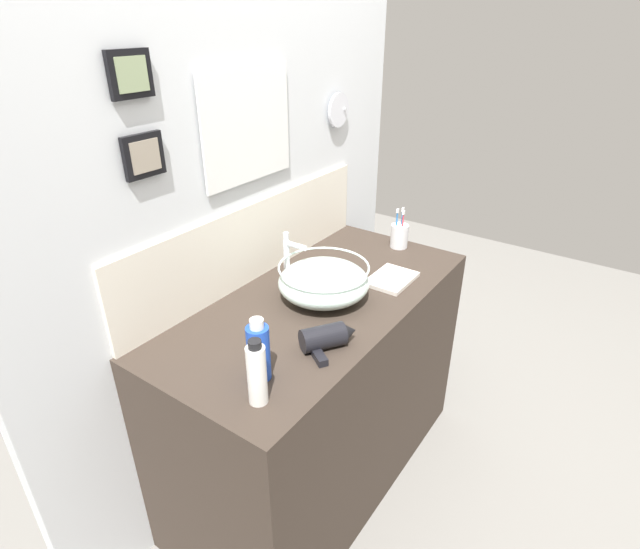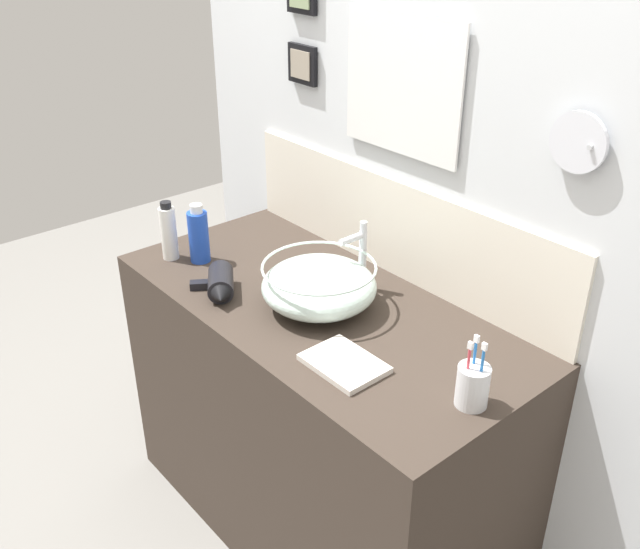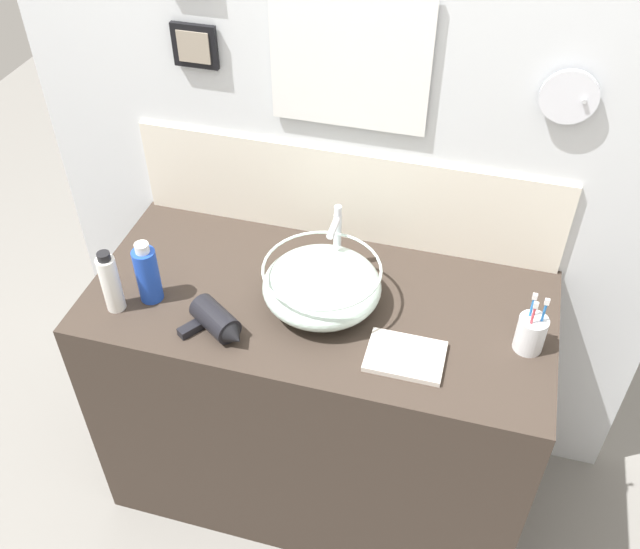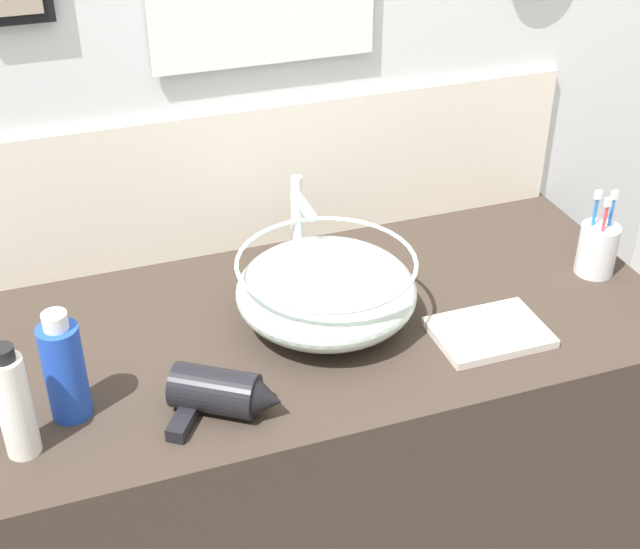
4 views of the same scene
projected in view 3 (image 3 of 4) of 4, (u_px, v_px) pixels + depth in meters
The scene contains 10 objects.
ground_plane at pixel (319, 474), 2.64m from camera, with size 6.00×6.00×0.00m, color gray.
vanity_counter at pixel (319, 398), 2.34m from camera, with size 1.34×0.63×0.89m, color #382D26.
back_panel at pixel (350, 155), 2.11m from camera, with size 1.97×0.09×2.34m.
glass_bowl_sink at pixel (322, 285), 1.99m from camera, with size 0.33×0.33×0.14m.
faucet at pixel (337, 235), 2.07m from camera, with size 0.02×0.10×0.22m.
hair_drier at pixel (217, 322), 1.93m from camera, with size 0.21×0.16×0.08m.
toothbrush_cup at pixel (531, 333), 1.87m from camera, with size 0.08×0.08×0.18m.
soap_dispenser at pixel (111, 283), 1.96m from camera, with size 0.05×0.05×0.20m.
shampoo_bottle at pixel (147, 274), 1.99m from camera, with size 0.07×0.07×0.20m.
hand_towel at pixel (405, 356), 1.87m from camera, with size 0.20×0.15×0.02m, color silver.
Camera 3 is at (0.40, -1.42, 2.31)m, focal length 40.00 mm.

